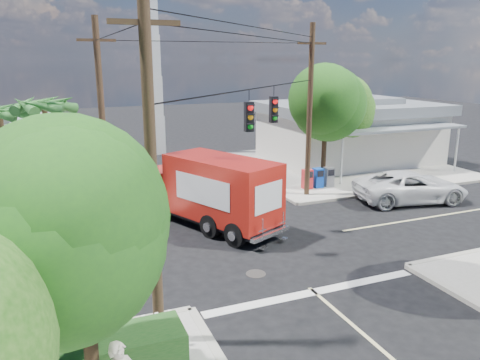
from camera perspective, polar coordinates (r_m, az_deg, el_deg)
ground at (r=18.99m, az=2.30°, el=-7.85°), size 120.00×120.00×0.00m
sidewalk_ne at (r=33.21m, az=11.69°, el=1.75°), size 14.12×14.12×0.14m
road_markings at (r=17.77m, az=4.29°, el=-9.49°), size 32.00×32.00×0.01m
building_ne at (r=34.60m, az=13.13°, el=5.97°), size 11.80×10.20×4.50m
radio_tower at (r=36.84m, az=-10.11°, el=11.81°), size 0.80×0.80×17.00m
tree_sw_front at (r=8.91m, az=-18.89°, el=-5.16°), size 3.88×3.78×6.03m
tree_ne_front at (r=27.09m, az=10.51°, el=9.06°), size 4.21×4.14×6.66m
tree_ne_back at (r=30.40m, az=12.40°, el=8.43°), size 3.77×3.66×5.82m
palm_nw_front at (r=23.57m, az=-22.74°, el=8.09°), size 3.01×3.08×5.59m
palm_nw_back at (r=25.19m, az=-27.23°, el=7.11°), size 3.01×3.08×5.19m
utility_poles at (r=18.66m, az=-4.07°, el=6.63°), size 12.00×10.68×9.00m
picket_fence at (r=12.26m, az=-22.05°, el=-18.86°), size 5.94×0.06×1.00m
vending_boxes at (r=26.93m, az=9.48°, el=0.26°), size 1.90×0.50×1.10m
delivery_truck at (r=20.60m, az=-3.56°, el=-1.35°), size 4.95×7.52×3.16m
parked_car at (r=25.86m, az=20.10°, el=-0.77°), size 6.20×3.73×1.61m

